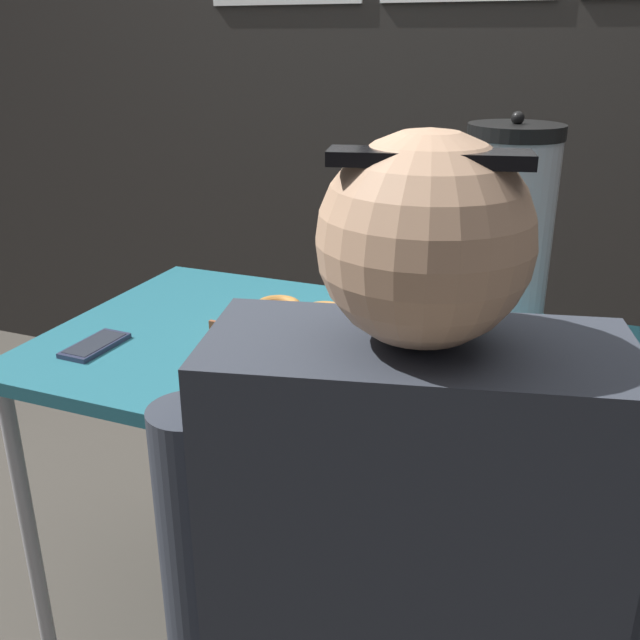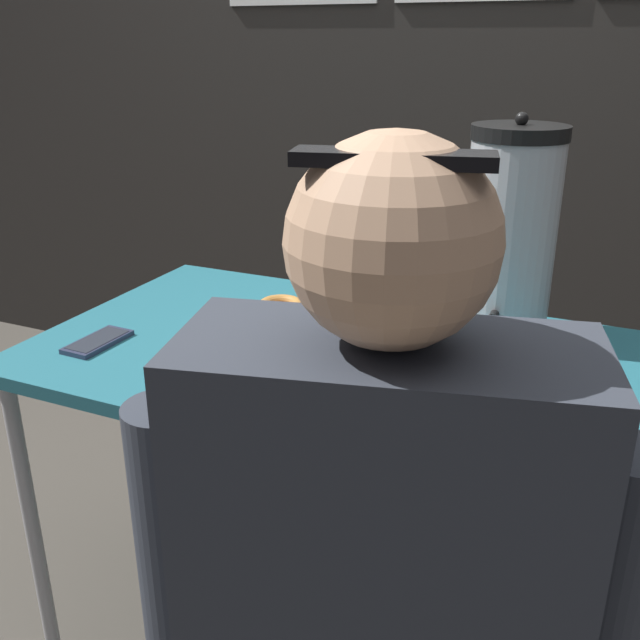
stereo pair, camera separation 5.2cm
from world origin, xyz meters
name	(u,v)px [view 2 (the right image)]	position (x,y,z in m)	size (l,w,h in m)	color
ground_plane	(326,630)	(0.00, 0.00, 0.00)	(12.00, 12.00, 0.00)	#4C473F
back_wall	(484,3)	(0.00, 1.21, 1.42)	(6.00, 0.11, 2.83)	#282623
folding_table	(327,373)	(0.00, 0.00, 0.68)	(1.17, 0.73, 0.74)	#236675
donut_box	(314,327)	(-0.05, 0.05, 0.76)	(0.36, 0.26, 0.05)	brown
coffee_urn	(510,233)	(0.30, 0.24, 0.95)	(0.19, 0.21, 0.45)	#B7B7BC
cell_phone	(98,342)	(-0.44, -0.17, 0.74)	(0.07, 0.15, 0.01)	#2D334C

